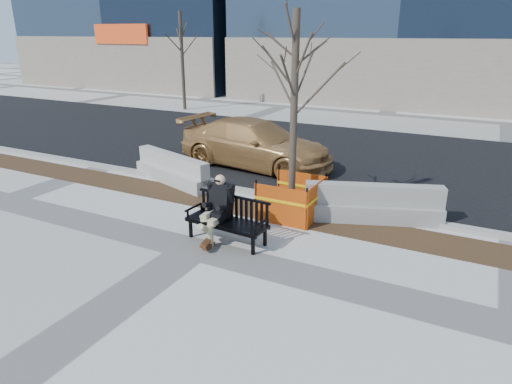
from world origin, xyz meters
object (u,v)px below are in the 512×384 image
Objects in this scene: bench at (227,241)px; jersey_barrier_right at (371,220)px; jersey_barrier_left at (174,182)px; seated_man at (219,238)px; tree_fence at (291,216)px; sedan at (256,166)px.

bench is 0.58× the size of jersey_barrier_right.
bench reaches higher than jersey_barrier_left.
tree_fence is (0.93, 1.90, 0.00)m from seated_man.
jersey_barrier_left is 0.97× the size of jersey_barrier_right.
tree_fence is at bearing 178.40° from jersey_barrier_right.
tree_fence is at bearing -136.28° from sedan.
seated_man is at bearing 168.87° from bench.
sedan reaches higher than jersey_barrier_right.
tree_fence is at bearing 75.01° from bench.
tree_fence reaches higher than jersey_barrier_left.
sedan is 1.66× the size of jersey_barrier_right.
bench is 0.60× the size of jersey_barrier_left.
tree_fence is 1.65× the size of jersey_barrier_left.
seated_man is at bearing -21.58° from jersey_barrier_left.
tree_fence is (0.68, 1.97, 0.00)m from bench.
jersey_barrier_left is (-4.21, 0.81, 0.00)m from tree_fence.
jersey_barrier_right is (2.79, 2.52, 0.00)m from seated_man.
sedan is 5.50m from jersey_barrier_right.
jersey_barrier_left is 6.07m from jersey_barrier_right.
seated_man is 0.28× the size of tree_fence.
tree_fence is 4.51m from sedan.
tree_fence is 0.96× the size of sedan.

